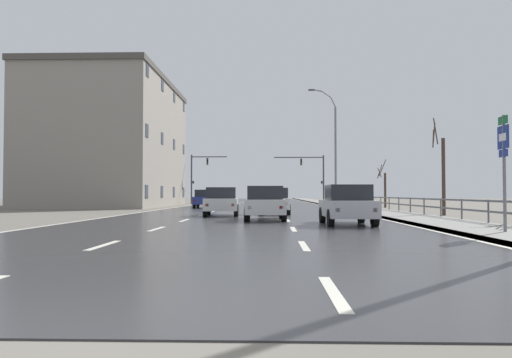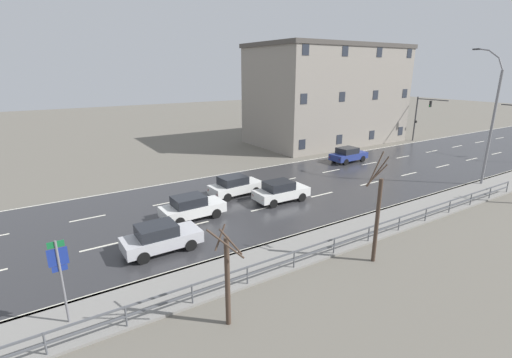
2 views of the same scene
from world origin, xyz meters
TOP-DOWN VIEW (x-y plane):
  - ground_plane at (0.00, 48.00)m, footprint 160.00×160.00m
  - road_asphalt_strip at (0.00, 60.00)m, footprint 14.00×120.00m
  - guardrail at (9.85, 22.98)m, footprint 0.07×37.07m
  - street_lamp_midground at (7.44, 42.15)m, footprint 2.61×0.24m
  - highway_sign at (8.39, 10.60)m, footprint 0.09×0.68m
  - traffic_signal_left at (-7.16, 54.83)m, footprint 4.33×0.36m
  - car_near_right at (1.79, 25.40)m, footprint 1.89×4.13m
  - car_far_left at (-4.05, 38.40)m, footprint 1.92×4.14m
  - car_far_right at (4.56, 15.48)m, footprint 1.89×4.13m
  - car_near_left at (-1.15, 23.20)m, footprint 2.02×4.19m
  - car_mid_centre at (1.30, 18.62)m, footprint 1.92×4.14m
  - brick_building at (-14.09, 44.29)m, footprint 11.39×19.76m
  - bare_tree_near at (11.65, 15.76)m, footprint 1.25×1.30m
  - bare_tree_mid at (11.30, 24.30)m, footprint 0.80×1.15m

SIDE VIEW (x-z plane):
  - ground_plane at x=0.00m, z-range -0.12..0.00m
  - road_asphalt_strip at x=0.00m, z-range 0.00..0.02m
  - guardrail at x=9.85m, z-range 0.21..1.21m
  - car_near_right at x=1.79m, z-range 0.02..1.59m
  - car_far_left at x=-4.05m, z-range 0.02..1.59m
  - car_far_right at x=4.56m, z-range 0.02..1.59m
  - car_near_left at x=-1.15m, z-range 0.02..1.59m
  - car_mid_centre at x=1.30m, z-range 0.02..1.59m
  - bare_tree_near at x=11.65m, z-range -0.11..4.20m
  - highway_sign at x=8.39m, z-range 0.50..4.03m
  - bare_tree_mid at x=11.30m, z-range -0.31..5.29m
  - traffic_signal_left at x=-7.16m, z-range 0.88..6.77m
  - street_lamp_midground at x=7.44m, z-range -0.13..10.91m
  - brick_building at x=-14.09m, z-range 0.01..12.41m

